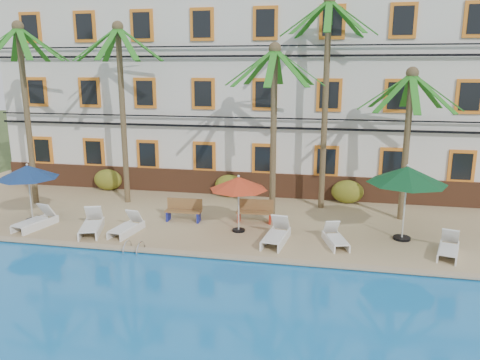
% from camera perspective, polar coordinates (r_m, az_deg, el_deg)
% --- Properties ---
extents(ground, '(100.00, 100.00, 0.00)m').
position_cam_1_polar(ground, '(17.20, -5.72, -8.62)').
color(ground, '#384C23').
rests_on(ground, ground).
extents(pool_deck, '(30.00, 12.00, 0.25)m').
position_cam_1_polar(pool_deck, '(21.71, -1.85, -3.47)').
color(pool_deck, tan).
rests_on(pool_deck, ground).
extents(pool_coping, '(30.00, 0.35, 0.06)m').
position_cam_1_polar(pool_coping, '(16.31, -6.68, -8.86)').
color(pool_coping, tan).
rests_on(pool_coping, pool_deck).
extents(hotel_building, '(25.40, 6.44, 10.22)m').
position_cam_1_polar(hotel_building, '(25.66, 0.66, 11.07)').
color(hotel_building, silver).
rests_on(hotel_building, pool_deck).
extents(palm_a, '(4.08, 4.08, 8.22)m').
position_cam_1_polar(palm_a, '(23.37, -24.79, 9.91)').
color(palm_a, brown).
rests_on(palm_a, pool_deck).
extents(palm_b, '(4.08, 4.08, 8.22)m').
position_cam_1_polar(palm_b, '(22.11, -14.26, 10.59)').
color(palm_b, brown).
rests_on(palm_b, pool_deck).
extents(palm_c, '(4.08, 4.08, 7.22)m').
position_cam_1_polar(palm_c, '(19.41, 4.15, 8.89)').
color(palm_c, brown).
rests_on(palm_c, pool_deck).
extents(palm_d, '(4.08, 4.08, 9.23)m').
position_cam_1_polar(palm_d, '(20.82, 10.48, 12.20)').
color(palm_d, brown).
rests_on(palm_d, pool_deck).
extents(palm_e, '(4.08, 4.08, 6.27)m').
position_cam_1_polar(palm_e, '(20.14, 19.82, 6.68)').
color(palm_e, brown).
rests_on(palm_e, pool_deck).
extents(shrub_left, '(1.50, 0.90, 1.10)m').
position_cam_1_polar(shrub_left, '(25.27, -15.79, 0.03)').
color(shrub_left, '#285117').
rests_on(shrub_left, pool_deck).
extents(shrub_mid, '(1.50, 0.90, 1.10)m').
position_cam_1_polar(shrub_mid, '(23.06, -1.26, -0.71)').
color(shrub_mid, '#285117').
rests_on(shrub_mid, pool_deck).
extents(shrub_right, '(1.50, 0.90, 1.10)m').
position_cam_1_polar(shrub_right, '(22.54, 12.97, -1.40)').
color(shrub_right, '#285117').
rests_on(shrub_right, pool_deck).
extents(umbrella_blue, '(2.44, 2.44, 2.44)m').
position_cam_1_polar(umbrella_blue, '(20.92, -24.46, 0.88)').
color(umbrella_blue, black).
rests_on(umbrella_blue, pool_deck).
extents(umbrella_red, '(2.25, 2.25, 2.26)m').
position_cam_1_polar(umbrella_red, '(17.82, -0.18, -0.43)').
color(umbrella_red, black).
rests_on(umbrella_red, pool_deck).
extents(umbrella_green, '(2.86, 2.86, 2.86)m').
position_cam_1_polar(umbrella_green, '(17.87, 19.70, 0.54)').
color(umbrella_green, black).
rests_on(umbrella_green, pool_deck).
extents(lounger_a, '(1.02, 1.95, 0.88)m').
position_cam_1_polar(lounger_a, '(20.38, -23.63, -4.57)').
color(lounger_a, white).
rests_on(lounger_a, pool_deck).
extents(lounger_b, '(1.30, 2.08, 0.93)m').
position_cam_1_polar(lounger_b, '(19.06, -17.63, -5.22)').
color(lounger_b, white).
rests_on(lounger_b, pool_deck).
extents(lounger_c, '(0.85, 1.81, 0.82)m').
position_cam_1_polar(lounger_c, '(18.58, -13.62, -5.54)').
color(lounger_c, white).
rests_on(lounger_c, pool_deck).
extents(lounger_d, '(0.91, 2.01, 0.92)m').
position_cam_1_polar(lounger_d, '(17.18, 4.44, -6.67)').
color(lounger_d, white).
rests_on(lounger_d, pool_deck).
extents(lounger_e, '(1.04, 1.75, 0.78)m').
position_cam_1_polar(lounger_e, '(17.29, 11.53, -6.93)').
color(lounger_e, white).
rests_on(lounger_e, pool_deck).
extents(lounger_f, '(1.04, 1.81, 0.81)m').
position_cam_1_polar(lounger_f, '(17.52, 24.08, -7.57)').
color(lounger_f, white).
rests_on(lounger_f, pool_deck).
extents(bench_left, '(1.52, 0.53, 0.93)m').
position_cam_1_polar(bench_left, '(19.61, -6.86, -3.62)').
color(bench_left, olive).
rests_on(bench_left, pool_deck).
extents(bench_right, '(1.52, 0.54, 0.93)m').
position_cam_1_polar(bench_right, '(19.34, 1.83, -3.77)').
color(bench_right, olive).
rests_on(bench_right, pool_deck).
extents(pool_ladder, '(0.54, 0.74, 0.74)m').
position_cam_1_polar(pool_ladder, '(16.86, -12.78, -8.45)').
color(pool_ladder, silver).
rests_on(pool_ladder, ground).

